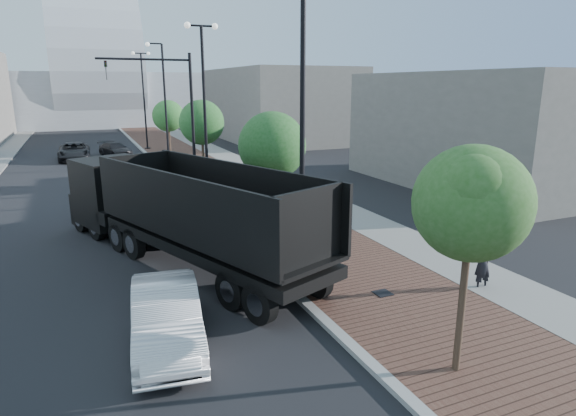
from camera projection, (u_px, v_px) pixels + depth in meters
name	position (u px, v px, depth m)	size (l,w,h in m)	color
sidewalk	(190.00, 155.00, 43.45)	(7.00, 140.00, 0.12)	#4C2D23
concrete_strip	(219.00, 154.00, 44.49)	(2.40, 140.00, 0.13)	slate
curb	(150.00, 157.00, 42.09)	(0.30, 140.00, 0.14)	gray
dump_truck	(153.00, 211.00, 18.56)	(7.40, 13.69, 3.66)	black
white_sedan	(166.00, 316.00, 11.83)	(1.58, 4.54, 1.50)	silver
dark_car_mid	(74.00, 151.00, 40.92)	(2.47, 5.36, 1.49)	black
dark_car_far	(115.00, 149.00, 43.19)	(1.71, 4.22, 1.22)	black
pedestrian	(483.00, 263.00, 14.92)	(0.64, 0.42, 1.76)	black
streetlight_1	(299.00, 150.00, 14.57)	(1.44, 0.56, 9.21)	black
streetlight_2	(205.00, 113.00, 25.15)	(1.72, 0.56, 9.28)	black
streetlight_3	(164.00, 111.00, 35.89)	(1.44, 0.56, 9.21)	black
streetlight_4	(144.00, 100.00, 46.47)	(1.72, 0.56, 9.28)	black
traffic_mast	(176.00, 108.00, 27.43)	(5.09, 0.20, 8.00)	black
tree_0	(472.00, 204.00, 9.82)	(2.45, 2.41, 5.13)	#382619
tree_1	(273.00, 146.00, 19.61)	(2.78, 2.78, 5.24)	#382619
tree_2	(202.00, 123.00, 30.24)	(2.82, 2.82, 5.36)	#382619
tree_3	(169.00, 116.00, 40.97)	(2.67, 2.67, 5.00)	#382619
convention_center	(96.00, 86.00, 79.80)	(50.00, 30.00, 50.00)	#ABAFB5
commercial_block_ne	(276.00, 104.00, 56.17)	(12.00, 22.00, 8.00)	#65615B
commercial_block_e	(484.00, 130.00, 30.43)	(10.00, 16.00, 7.00)	#5E5A54
utility_cover_1	(383.00, 293.00, 14.59)	(0.50, 0.50, 0.02)	black
utility_cover_2	(258.00, 209.00, 24.36)	(0.50, 0.50, 0.02)	black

